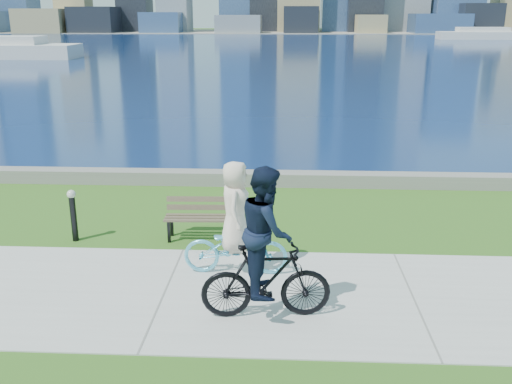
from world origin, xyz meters
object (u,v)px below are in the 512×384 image
Objects in this scene: park_bench at (205,214)px; cyclist_woman at (235,233)px; bollard_lamp at (73,212)px; cyclist_man at (266,256)px.

park_bench is 1.82m from cyclist_woman.
cyclist_man reaches higher than bollard_lamp.
cyclist_man is at bearing -68.60° from park_bench.
cyclist_man is at bearing -35.80° from bollard_lamp.
park_bench is at bearing 25.53° from cyclist_woman.
park_bench is 2.59m from bollard_lamp.
park_bench is at bearing 6.40° from bollard_lamp.
cyclist_woman is at bearing -66.83° from park_bench.
cyclist_woman is 0.86× the size of cyclist_man.
bollard_lamp is 0.46× the size of cyclist_man.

